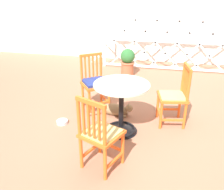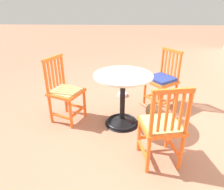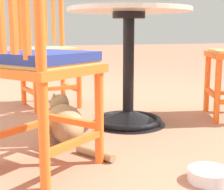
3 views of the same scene
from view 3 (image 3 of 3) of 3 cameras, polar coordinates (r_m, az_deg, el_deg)
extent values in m
plane|color=#A36B51|center=(2.29, 0.24, -4.36)|extent=(24.00, 24.00, 0.00)
cone|color=black|center=(2.22, 2.66, -3.53)|extent=(0.48, 0.48, 0.10)
torus|color=black|center=(2.23, 2.65, -4.15)|extent=(0.44, 0.44, 0.04)
cylinder|color=black|center=(2.17, 2.73, 4.77)|extent=(0.07, 0.07, 0.66)
cylinder|color=black|center=(2.16, 2.80, 13.06)|extent=(0.20, 0.20, 0.04)
cylinder|color=beige|center=(2.16, 2.81, 13.92)|extent=(0.76, 0.76, 0.02)
cylinder|color=orange|center=(2.30, 17.07, 0.96)|extent=(0.04, 0.04, 0.45)
cylinder|color=orange|center=(2.63, 15.48, 2.19)|extent=(0.04, 0.04, 0.45)
cube|color=orange|center=(2.48, 16.15, 0.36)|extent=(0.32, 0.16, 0.03)
cylinder|color=orange|center=(2.65, -5.46, 2.59)|extent=(0.04, 0.04, 0.45)
cylinder|color=orange|center=(2.54, -12.50, 2.02)|extent=(0.04, 0.04, 0.45)
cylinder|color=orange|center=(2.94, -8.26, 7.81)|extent=(0.04, 0.04, 0.91)
cylinder|color=orange|center=(2.84, -14.72, 7.48)|extent=(0.04, 0.04, 0.91)
cube|color=orange|center=(2.82, -6.84, 1.29)|extent=(0.34, 0.09, 0.03)
cube|color=orange|center=(2.71, -13.48, 0.70)|extent=(0.34, 0.09, 0.03)
cube|color=orange|center=(2.60, -8.87, 1.12)|extent=(0.09, 0.34, 0.03)
cube|color=orange|center=(2.73, -10.29, 7.06)|extent=(0.47, 0.47, 0.04)
cube|color=tan|center=(2.73, -10.31, 7.52)|extent=(0.41, 0.41, 0.02)
cube|color=orange|center=(2.92, -9.65, 12.17)|extent=(0.02, 0.03, 0.39)
cube|color=orange|center=(2.90, -10.94, 12.14)|extent=(0.02, 0.03, 0.39)
cube|color=orange|center=(2.88, -12.26, 12.11)|extent=(0.02, 0.03, 0.39)
cube|color=orange|center=(2.86, -13.59, 12.07)|extent=(0.02, 0.03, 0.39)
cylinder|color=orange|center=(1.75, -11.09, -1.67)|extent=(0.04, 0.04, 0.45)
cylinder|color=orange|center=(1.54, -2.13, -3.22)|extent=(0.04, 0.04, 0.45)
cylinder|color=orange|center=(1.24, -11.61, 4.08)|extent=(0.04, 0.04, 0.91)
cube|color=orange|center=(1.66, -15.18, -5.53)|extent=(0.23, 0.29, 0.03)
cube|color=orange|center=(1.43, -6.20, -7.85)|extent=(0.23, 0.29, 0.03)
cube|color=orange|center=(1.65, -6.87, -4.26)|extent=(0.29, 0.23, 0.03)
cube|color=orange|center=(1.48, -11.43, 4.22)|extent=(0.56, 0.56, 0.04)
cube|color=tan|center=(1.48, -11.46, 5.06)|extent=(0.49, 0.49, 0.02)
cube|color=orange|center=(1.39, -17.99, 13.75)|extent=(0.03, 0.03, 0.39)
cube|color=orange|center=(1.34, -16.15, 13.99)|extent=(0.03, 0.03, 0.39)
cube|color=orange|center=(1.29, -14.16, 14.24)|extent=(0.03, 0.03, 0.39)
cube|color=navy|center=(1.48, -11.51, 6.22)|extent=(0.50, 0.50, 0.04)
ellipsoid|color=#8E704C|center=(1.90, -7.80, -4.62)|extent=(0.45, 0.23, 0.19)
ellipsoid|color=silver|center=(2.00, -8.16, -4.17)|extent=(0.19, 0.16, 0.14)
sphere|color=#8E704C|center=(2.13, -8.71, -1.48)|extent=(0.12, 0.12, 0.12)
ellipsoid|color=silver|center=(2.18, -8.83, -1.57)|extent=(0.05, 0.05, 0.04)
cone|color=#8E704C|center=(2.11, -9.58, -0.16)|extent=(0.04, 0.04, 0.04)
cone|color=#8E704C|center=(2.11, -7.85, -0.07)|extent=(0.04, 0.04, 0.04)
ellipsoid|color=#8E704C|center=(2.07, -9.86, -5.33)|extent=(0.12, 0.06, 0.05)
ellipsoid|color=#8E704C|center=(2.09, -6.84, -5.15)|extent=(0.12, 0.06, 0.05)
cylinder|color=#8E704C|center=(1.65, -2.81, -9.60)|extent=(0.21, 0.15, 0.04)
cylinder|color=silver|center=(1.46, 15.78, -12.64)|extent=(0.17, 0.17, 0.05)
camera|label=1|loc=(4.78, 40.13, 25.08)|focal=39.93mm
camera|label=2|loc=(4.63, -8.76, 22.97)|focal=32.72mm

